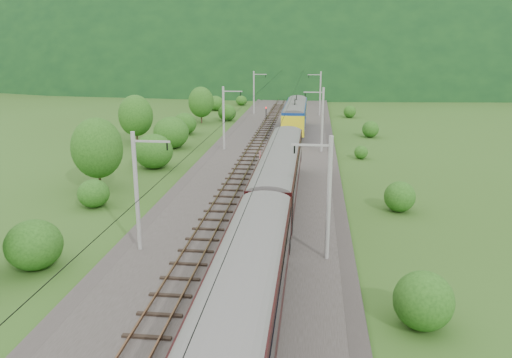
# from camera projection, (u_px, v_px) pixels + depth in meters

# --- Properties ---
(ground) EXTENTS (600.00, 600.00, 0.00)m
(ground) POSITION_uv_depth(u_px,v_px,m) (231.00, 258.00, 32.88)
(ground) COLOR #2C4A17
(ground) RESTS_ON ground
(railbed) EXTENTS (14.00, 220.00, 0.30)m
(railbed) POSITION_uv_depth(u_px,v_px,m) (250.00, 207.00, 42.41)
(railbed) COLOR #38332D
(railbed) RESTS_ON ground
(track_left) EXTENTS (2.40, 220.00, 0.27)m
(track_left) POSITION_uv_depth(u_px,v_px,m) (223.00, 203.00, 42.62)
(track_left) COLOR brown
(track_left) RESTS_ON railbed
(track_right) EXTENTS (2.40, 220.00, 0.27)m
(track_right) POSITION_uv_depth(u_px,v_px,m) (279.00, 206.00, 42.08)
(track_right) COLOR brown
(track_right) RESTS_ON railbed
(catenary_left) EXTENTS (2.54, 192.28, 8.00)m
(catenary_left) POSITION_uv_depth(u_px,v_px,m) (224.00, 117.00, 62.97)
(catenary_left) COLOR gray
(catenary_left) RESTS_ON railbed
(catenary_right) EXTENTS (2.54, 192.28, 8.00)m
(catenary_right) POSITION_uv_depth(u_px,v_px,m) (322.00, 118.00, 61.61)
(catenary_right) COLOR gray
(catenary_right) RESTS_ON railbed
(overhead_wires) EXTENTS (4.83, 198.00, 0.03)m
(overhead_wires) POSITION_uv_depth(u_px,v_px,m) (250.00, 126.00, 40.54)
(overhead_wires) COLOR black
(overhead_wires) RESTS_ON ground
(mountain_main) EXTENTS (504.00, 360.00, 244.00)m
(mountain_main) POSITION_uv_depth(u_px,v_px,m) (306.00, 65.00, 281.64)
(mountain_main) COLOR #113316
(mountain_main) RESTS_ON ground
(mountain_ridge) EXTENTS (336.00, 280.00, 132.00)m
(mountain_ridge) POSITION_uv_depth(u_px,v_px,m) (127.00, 61.00, 333.20)
(mountain_ridge) COLOR #113316
(mountain_ridge) RESTS_ON ground
(train) EXTENTS (3.12, 125.59, 5.44)m
(train) POSITION_uv_depth(u_px,v_px,m) (240.00, 305.00, 19.86)
(train) COLOR black
(train) RESTS_ON ground
(hazard_post_near) EXTENTS (0.17, 0.17, 1.63)m
(hazard_post_near) POSITION_uv_depth(u_px,v_px,m) (260.00, 158.00, 55.77)
(hazard_post_near) COLOR red
(hazard_post_near) RESTS_ON railbed
(hazard_post_far) EXTENTS (0.15, 0.15, 1.40)m
(hazard_post_far) POSITION_uv_depth(u_px,v_px,m) (286.00, 121.00, 82.26)
(hazard_post_far) COLOR red
(hazard_post_far) RESTS_ON railbed
(signal) EXTENTS (0.26, 0.26, 2.36)m
(signal) POSITION_uv_depth(u_px,v_px,m) (266.00, 113.00, 86.47)
(signal) COLOR black
(signal) RESTS_ON railbed
(vegetation_left) EXTENTS (12.86, 143.44, 6.91)m
(vegetation_left) POSITION_uv_depth(u_px,v_px,m) (141.00, 139.00, 57.40)
(vegetation_left) COLOR #1D4512
(vegetation_left) RESTS_ON ground
(vegetation_right) EXTENTS (6.37, 106.76, 3.20)m
(vegetation_right) POSITION_uv_depth(u_px,v_px,m) (410.00, 256.00, 30.07)
(vegetation_right) COLOR #1D4512
(vegetation_right) RESTS_ON ground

